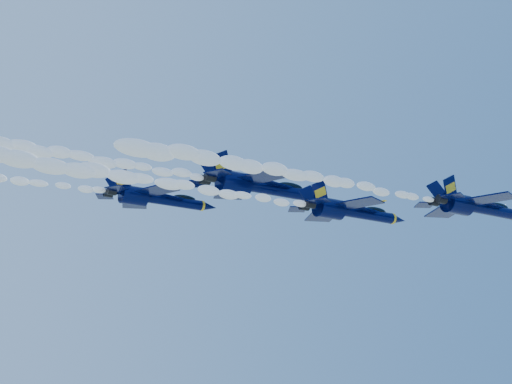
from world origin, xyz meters
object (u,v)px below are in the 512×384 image
jet_lead (476,207)px  jet_fourth (156,198)px  jet_second (350,211)px  jet_third (259,186)px

jet_lead → jet_fourth: bearing=141.4°
jet_lead → jet_second: (-13.14, 8.44, -0.47)m
jet_second → jet_third: (-7.24, 9.73, 4.57)m
jet_second → jet_fourth: jet_fourth is taller
jet_lead → jet_third: size_ratio=0.85×
jet_second → jet_fourth: 25.42m
jet_lead → jet_second: 15.63m
jet_third → jet_fourth: (-11.48, 7.22, -1.61)m
jet_fourth → jet_third: bearing=-32.2°
jet_third → jet_fourth: jet_third is taller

